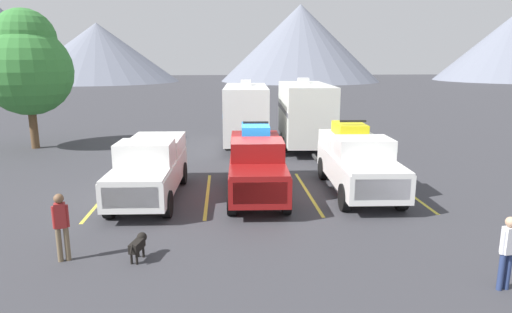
% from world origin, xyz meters
% --- Properties ---
extents(ground_plane, '(240.00, 240.00, 0.00)m').
position_xyz_m(ground_plane, '(0.00, 0.00, 0.00)').
color(ground_plane, '#38383D').
extents(pickup_truck_a, '(2.28, 5.78, 2.19)m').
position_xyz_m(pickup_truck_a, '(-3.91, -0.47, 1.15)').
color(pickup_truck_a, white).
rests_on(pickup_truck_a, ground).
extents(pickup_truck_b, '(2.25, 5.85, 2.61)m').
position_xyz_m(pickup_truck_b, '(-0.06, -0.37, 1.21)').
color(pickup_truck_b, maroon).
rests_on(pickup_truck_b, ground).
extents(pickup_truck_c, '(2.37, 5.92, 2.61)m').
position_xyz_m(pickup_truck_c, '(3.76, -0.23, 1.21)').
color(pickup_truck_c, white).
rests_on(pickup_truck_c, ground).
extents(lot_stripe_a, '(0.12, 5.50, 0.01)m').
position_xyz_m(lot_stripe_a, '(-5.67, -0.31, 0.00)').
color(lot_stripe_a, gold).
rests_on(lot_stripe_a, ground).
extents(lot_stripe_b, '(0.12, 5.50, 0.01)m').
position_xyz_m(lot_stripe_b, '(-1.89, -0.31, 0.00)').
color(lot_stripe_b, gold).
rests_on(lot_stripe_b, ground).
extents(lot_stripe_c, '(0.12, 5.50, 0.01)m').
position_xyz_m(lot_stripe_c, '(1.89, -0.31, 0.00)').
color(lot_stripe_c, gold).
rests_on(lot_stripe_c, ground).
extents(lot_stripe_d, '(0.12, 5.50, 0.01)m').
position_xyz_m(lot_stripe_d, '(5.67, -0.31, 0.00)').
color(lot_stripe_d, gold).
rests_on(lot_stripe_d, ground).
extents(camper_trailer_a, '(2.64, 7.45, 3.76)m').
position_xyz_m(camper_trailer_a, '(0.01, 8.58, 1.98)').
color(camper_trailer_a, white).
rests_on(camper_trailer_a, ground).
extents(camper_trailer_b, '(2.82, 7.89, 3.88)m').
position_xyz_m(camper_trailer_b, '(3.29, 8.14, 2.04)').
color(camper_trailer_b, silver).
rests_on(camper_trailer_b, ground).
extents(person_a, '(0.37, 0.27, 1.75)m').
position_xyz_m(person_a, '(-5.28, -5.59, 1.01)').
color(person_a, '#726047').
rests_on(person_a, ground).
extents(person_b, '(0.37, 0.23, 1.68)m').
position_xyz_m(person_b, '(4.82, -7.74, 0.97)').
color(person_b, navy).
rests_on(person_b, ground).
extents(dog, '(0.37, 0.83, 0.62)m').
position_xyz_m(dog, '(-3.43, -5.61, 0.41)').
color(dog, black).
rests_on(dog, ground).
extents(tree_a, '(4.78, 4.78, 7.61)m').
position_xyz_m(tree_a, '(-11.89, 9.24, 4.68)').
color(tree_a, brown).
rests_on(tree_a, ground).
extents(mountain_ridge, '(152.39, 42.08, 17.98)m').
position_xyz_m(mountain_ridge, '(-7.03, 83.93, 7.98)').
color(mountain_ridge, slate).
rests_on(mountain_ridge, ground).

